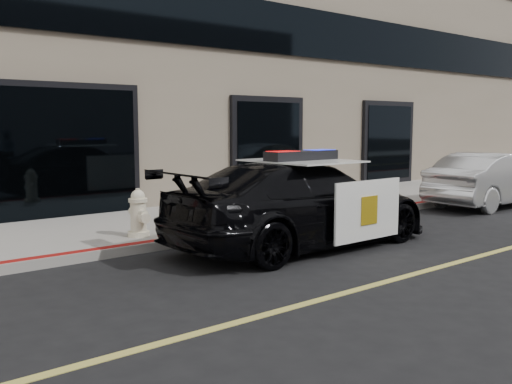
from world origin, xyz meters
TOP-DOWN VIEW (x-y plane):
  - ground at (0.00, 0.00)m, footprint 120.00×120.00m
  - sidewalk_n at (0.00, 5.25)m, footprint 60.00×3.50m
  - police_car at (1.28, 2.27)m, footprint 2.27×4.93m
  - silver_sedan at (8.21, 2.67)m, footprint 1.58×4.11m
  - fire_hydrant at (-0.76, 4.08)m, footprint 0.37×0.51m

SIDE VIEW (x-z plane):
  - ground at x=0.00m, z-range 0.00..0.00m
  - sidewalk_n at x=0.00m, z-range 0.00..0.15m
  - fire_hydrant at x=-0.76m, z-range 0.12..0.94m
  - silver_sedan at x=8.21m, z-range 0.00..1.34m
  - police_car at x=1.28m, z-range -0.08..1.52m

